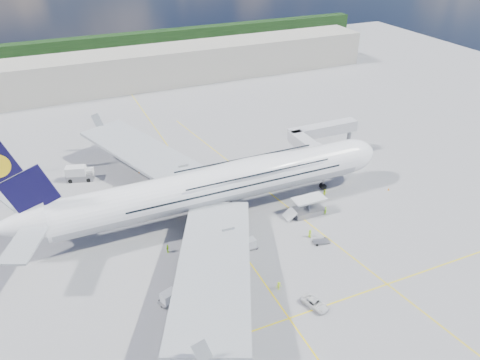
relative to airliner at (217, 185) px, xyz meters
name	(u,v)px	position (x,y,z in m)	size (l,w,h in m)	color
ground	(236,243)	(-0.26, -10.00, -6.87)	(300.00, 300.00, 0.00)	gray
taxi_line_main	(236,243)	(-0.26, -10.00, -6.86)	(0.25, 220.00, 0.01)	yellow
taxi_line_cross	(289,318)	(-0.26, -30.00, -6.86)	(120.00, 0.25, 0.01)	yellow
taxi_line_diag	(278,200)	(13.74, 0.00, -6.86)	(0.25, 100.00, 0.01)	yellow
airliner	(217,185)	(0.00, 0.00, 0.00)	(77.26, 79.15, 23.71)	white
jet_bridge	(317,137)	(29.55, 10.94, -0.02)	(18.80, 12.10, 8.50)	#B7B7BC
cargo_loader	(308,209)	(16.56, -7.11, -5.62)	(8.53, 3.20, 3.67)	silver
terminal	(124,70)	(-0.26, 85.00, -0.87)	(180.00, 16.00, 12.00)	#B2AD9E
tree_line	(194,37)	(39.74, 130.00, -2.87)	(160.00, 6.00, 8.00)	#193814
dolly_row_a	(207,302)	(-10.75, -22.96, -5.79)	(3.51, 2.52, 2.00)	gray
dolly_row_b	(202,280)	(-9.67, -17.93, -5.94)	(2.77, 1.51, 1.74)	gray
dolly_row_c	(226,264)	(-4.32, -15.17, -6.58)	(2.87, 2.10, 0.38)	gray
dolly_back	(169,297)	(-15.69, -19.54, -5.77)	(3.63, 2.74, 2.05)	gray
dolly_nose_far	(321,241)	(14.00, -16.25, -6.53)	(3.28, 2.40, 0.43)	gray
dolly_nose_near	(249,244)	(1.13, -12.58, -5.75)	(3.33, 1.86, 2.07)	gray
baggage_tug	(219,297)	(-8.48, -22.29, -6.12)	(2.90, 1.80, 1.69)	silver
catering_truck_inner	(166,183)	(-6.62, 13.03, -4.94)	(7.40, 4.85, 4.09)	gray
catering_truck_outer	(79,174)	(-23.27, 25.20, -5.20)	(6.44, 3.78, 3.60)	gray
service_van	(315,304)	(4.49, -29.49, -6.25)	(2.05, 4.44, 1.24)	silver
crew_nose	(326,211)	(19.78, -8.74, -5.96)	(0.66, 0.43, 1.81)	#A5FF1A
crew_loader	(325,193)	(23.23, -3.12, -5.93)	(0.91, 0.71, 1.87)	#C9F519
crew_wing	(168,248)	(-12.45, -7.61, -6.01)	(1.01, 0.42, 1.73)	#A8EE19
crew_van	(310,234)	(13.00, -13.94, -6.06)	(0.79, 0.51, 1.61)	#A2DE17
crew_tug	(279,286)	(1.17, -23.95, -6.11)	(0.98, 0.56, 1.52)	#CFFA1A
cone_nose	(389,189)	(37.55, -6.33, -6.60)	(0.44, 0.44, 0.56)	orange
cone_wing_left_inner	(142,184)	(-10.99, 17.45, -6.61)	(0.43, 0.43, 0.55)	orange
cone_wing_left_outer	(139,172)	(-10.36, 23.23, -6.62)	(0.40, 0.40, 0.52)	orange
cone_wing_right_inner	(188,279)	(-11.52, -16.09, -6.59)	(0.45, 0.45, 0.57)	orange
cone_wing_right_outer	(223,294)	(-7.48, -21.63, -6.59)	(0.46, 0.46, 0.58)	orange
cone_tail	(4,262)	(-39.16, 0.86, -6.63)	(0.38, 0.38, 0.48)	orange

